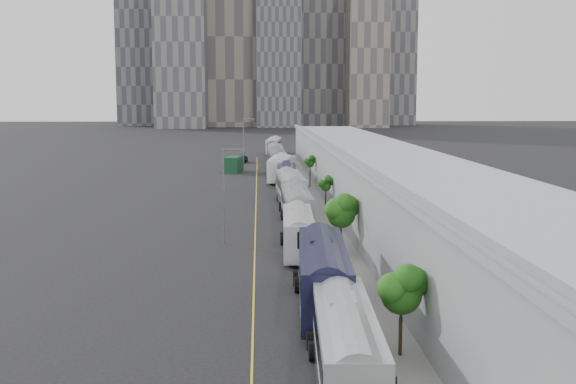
{
  "coord_description": "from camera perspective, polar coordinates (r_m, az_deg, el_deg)",
  "views": [
    {
      "loc": [
        -1.12,
        -22.88,
        12.61
      ],
      "look_at": [
        1.91,
        51.87,
        3.0
      ],
      "focal_mm": 45.0,
      "sensor_mm": 36.0,
      "label": 1
    }
  ],
  "objects": [
    {
      "name": "bus_3",
      "position": [
        72.63,
        0.66,
        -1.4
      ],
      "size": [
        2.9,
        13.0,
        3.8
      ],
      "rotation": [
        0.0,
        0.0,
        0.0
      ],
      "color": "gray",
      "rests_on": "ground"
    },
    {
      "name": "lane_line",
      "position": [
        78.89,
        -2.57,
        -1.88
      ],
      "size": [
        0.12,
        160.0,
        0.02
      ],
      "primitive_type": "cube",
      "color": "gold",
      "rests_on": "ground"
    },
    {
      "name": "bus_9",
      "position": [
        153.3,
        -1.08,
        3.16
      ],
      "size": [
        3.04,
        12.17,
        3.53
      ],
      "rotation": [
        0.0,
        0.0,
        0.05
      ],
      "color": "black",
      "rests_on": "ground"
    },
    {
      "name": "bus_2",
      "position": [
        59.66,
        0.79,
        -3.43
      ],
      "size": [
        2.83,
        12.11,
        3.52
      ],
      "rotation": [
        0.0,
        0.0,
        -0.03
      ],
      "color": "silver",
      "rests_on": "ground"
    },
    {
      "name": "bus_8",
      "position": [
        140.92,
        -1.01,
        2.87
      ],
      "size": [
        3.03,
        13.66,
        3.99
      ],
      "rotation": [
        0.0,
        0.0,
        0.01
      ],
      "color": "#9A9BA3",
      "rests_on": "ground"
    },
    {
      "name": "depot",
      "position": [
        79.67,
        7.9,
        0.69
      ],
      "size": [
        12.45,
        160.4,
        7.2
      ],
      "color": "gray",
      "rests_on": "ground"
    },
    {
      "name": "tree_1",
      "position": [
        59.15,
        4.22,
        -1.36
      ],
      "size": [
        2.43,
        2.43,
        4.93
      ],
      "color": "black",
      "rests_on": "ground"
    },
    {
      "name": "bus_1",
      "position": [
        44.08,
        2.78,
        -6.99
      ],
      "size": [
        3.51,
        14.1,
        4.09
      ],
      "rotation": [
        0.0,
        0.0,
        -0.05
      ],
      "color": "#161732",
      "rests_on": "ground"
    },
    {
      "name": "bus_5",
      "position": [
        99.28,
        -0.11,
        0.94
      ],
      "size": [
        3.02,
        12.91,
        3.75
      ],
      "rotation": [
        0.0,
        0.0,
        -0.03
      ],
      "color": "#171934",
      "rests_on": "ground"
    },
    {
      "name": "bus_0",
      "position": [
        32.63,
        4.56,
        -12.52
      ],
      "size": [
        3.07,
        12.67,
        3.68
      ],
      "rotation": [
        0.0,
        0.0,
        -0.04
      ],
      "color": "gray",
      "rests_on": "ground"
    },
    {
      "name": "tree_2",
      "position": [
        79.44,
        3.0,
        0.5
      ],
      "size": [
        1.15,
        1.15,
        3.88
      ],
      "color": "black",
      "rests_on": "ground"
    },
    {
      "name": "tree_0",
      "position": [
        35.83,
        8.95,
        -7.53
      ],
      "size": [
        2.03,
        2.03,
        4.53
      ],
      "color": "black",
      "rests_on": "ground"
    },
    {
      "name": "street_lamp_near",
      "position": [
        63.02,
        -4.95,
        0.25
      ],
      "size": [
        2.04,
        0.22,
        8.41
      ],
      "color": "#59595E",
      "rests_on": "ground"
    },
    {
      "name": "skyline",
      "position": [
        349.14,
        -2.68,
        13.6
      ],
      "size": [
        145.0,
        64.0,
        120.0
      ],
      "color": "slate",
      "rests_on": "ground"
    },
    {
      "name": "street_lamp_far",
      "position": [
        125.65,
        -3.45,
        4.02
      ],
      "size": [
        2.04,
        0.22,
        9.39
      ],
      "color": "#59595E",
      "rests_on": "ground"
    },
    {
      "name": "bus_6",
      "position": [
        112.3,
        -0.7,
        1.72
      ],
      "size": [
        4.06,
        13.63,
        3.92
      ],
      "rotation": [
        0.0,
        0.0,
        -0.1
      ],
      "color": "white",
      "rests_on": "ground"
    },
    {
      "name": "shipping_container",
      "position": [
        126.51,
        -4.31,
        2.19
      ],
      "size": [
        3.46,
        5.72,
        2.7
      ],
      "primitive_type": "cube",
      "rotation": [
        0.0,
        0.0,
        -0.19
      ],
      "color": "#11381F",
      "rests_on": "ground"
    },
    {
      "name": "bus_4",
      "position": [
        86.59,
        0.2,
        0.07
      ],
      "size": [
        3.22,
        13.75,
        4.0
      ],
      "rotation": [
        0.0,
        0.0,
        0.03
      ],
      "color": "#A0A3A9",
      "rests_on": "ground"
    },
    {
      "name": "sidewalk",
      "position": [
        79.53,
        5.02,
        -1.79
      ],
      "size": [
        10.0,
        170.0,
        0.12
      ],
      "primitive_type": "cube",
      "color": "gray",
      "rests_on": "ground"
    },
    {
      "name": "bus_7",
      "position": [
        127.09,
        -0.91,
        2.4
      ],
      "size": [
        3.11,
        13.94,
        4.06
      ],
      "rotation": [
        0.0,
        0.0,
        0.02
      ],
      "color": "gray",
      "rests_on": "ground"
    },
    {
      "name": "tree_3",
      "position": [
        103.38,
        1.76,
        2.29
      ],
      "size": [
        1.16,
        1.16,
        4.26
      ],
      "color": "black",
      "rests_on": "ground"
    },
    {
      "name": "bus_10",
      "position": [
        168.12,
        -1.14,
        3.58
      ],
      "size": [
        3.94,
        13.53,
        3.9
      ],
      "rotation": [
        0.0,
        0.0,
        -0.1
      ],
      "color": "white",
      "rests_on": "ground"
    },
    {
      "name": "suv",
      "position": [
        145.67,
        -3.74,
        2.62
      ],
      "size": [
        2.81,
        5.35,
        1.44
      ],
      "primitive_type": "imported",
      "rotation": [
        0.0,
        0.0,
        -0.08
      ],
      "color": "black",
      "rests_on": "ground"
    }
  ]
}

